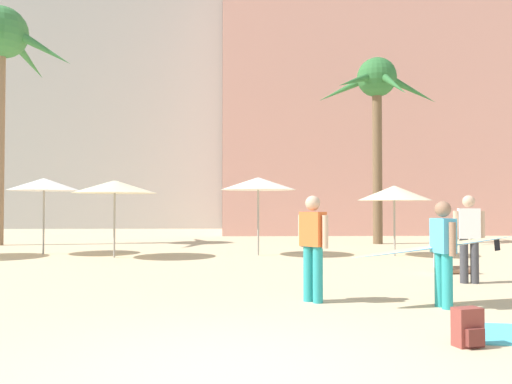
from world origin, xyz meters
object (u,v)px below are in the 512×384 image
at_px(palm_tree_left, 2,44).
at_px(backpack, 468,328).
at_px(cafe_umbrella_3, 44,184).
at_px(person_mid_left, 448,259).
at_px(cafe_umbrella_1, 115,187).
at_px(cafe_umbrella_5, 258,184).
at_px(palm_tree_far_left, 377,92).
at_px(person_far_left, 440,248).
at_px(person_far_right, 469,235).
at_px(person_mid_center, 313,243).
at_px(cafe_umbrella_2, 394,193).

distance_m(palm_tree_left, backpack, 20.82).
distance_m(cafe_umbrella_3, person_mid_left, 12.28).
relative_size(palm_tree_left, person_mid_left, 10.02).
relative_size(cafe_umbrella_1, cafe_umbrella_5, 1.02).
relative_size(palm_tree_far_left, cafe_umbrella_1, 3.06).
height_order(palm_tree_left, person_far_left, palm_tree_left).
bearing_deg(palm_tree_far_left, backpack, -101.51).
bearing_deg(cafe_umbrella_5, backpack, -80.06).
distance_m(cafe_umbrella_3, person_far_right, 12.75).
xyz_separation_m(cafe_umbrella_5, person_far_right, (3.95, -6.10, -1.27)).
bearing_deg(palm_tree_left, backpack, -52.16).
relative_size(cafe_umbrella_1, backpack, 5.92).
height_order(backpack, person_mid_center, person_mid_center).
bearing_deg(person_far_right, person_far_left, -20.67).
distance_m(cafe_umbrella_1, cafe_umbrella_5, 4.36).
distance_m(cafe_umbrella_2, person_far_right, 5.82).
bearing_deg(cafe_umbrella_5, palm_tree_left, 155.52).
height_order(person_mid_left, person_far_right, person_far_right).
bearing_deg(cafe_umbrella_3, backpack, -52.40).
xyz_separation_m(cafe_umbrella_2, person_mid_left, (-0.04, -4.22, -1.60)).
distance_m(backpack, person_far_right, 5.12).
bearing_deg(person_far_right, person_mid_center, -48.61).
distance_m(palm_tree_left, person_far_left, 19.32).
height_order(palm_tree_far_left, person_far_right, palm_tree_far_left).
xyz_separation_m(palm_tree_left, person_far_right, (13.93, -10.65, -7.00)).
height_order(cafe_umbrella_2, cafe_umbrella_3, cafe_umbrella_3).
bearing_deg(palm_tree_left, cafe_umbrella_3, -51.49).
xyz_separation_m(palm_tree_far_left, backpack, (-3.15, -15.48, -5.97)).
height_order(palm_tree_far_left, cafe_umbrella_1, palm_tree_far_left).
relative_size(cafe_umbrella_3, person_far_right, 1.39).
bearing_deg(person_far_right, cafe_umbrella_1, -111.82).
bearing_deg(person_far_right, cafe_umbrella_5, -135.18).
distance_m(person_far_left, person_far_right, 2.77).
xyz_separation_m(palm_tree_left, cafe_umbrella_5, (9.98, -4.54, -5.72)).
bearing_deg(palm_tree_left, person_far_left, -46.21).
bearing_deg(cafe_umbrella_3, palm_tree_far_left, 19.41).
bearing_deg(person_mid_left, palm_tree_left, 146.17).
bearing_deg(palm_tree_left, person_mid_left, -32.90).
height_order(cafe_umbrella_5, backpack, cafe_umbrella_5).
bearing_deg(palm_tree_left, cafe_umbrella_2, -19.15).
distance_m(cafe_umbrella_1, cafe_umbrella_2, 8.50).
xyz_separation_m(palm_tree_far_left, person_mid_center, (-4.46, -12.79, -5.25)).
height_order(cafe_umbrella_3, person_far_left, cafe_umbrella_3).
relative_size(backpack, person_far_left, 0.14).
xyz_separation_m(backpack, person_mid_left, (2.27, 6.13, 0.13)).
xyz_separation_m(cafe_umbrella_5, person_mid_center, (0.57, -8.02, -1.30)).
relative_size(palm_tree_left, cafe_umbrella_3, 3.89).
bearing_deg(person_mid_left, cafe_umbrella_5, 131.14).
relative_size(person_mid_left, person_far_right, 0.54).
relative_size(palm_tree_far_left, palm_tree_left, 0.81).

